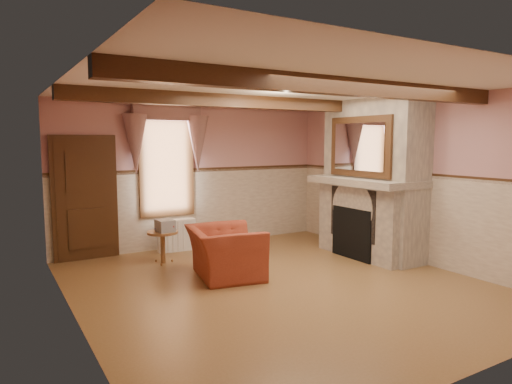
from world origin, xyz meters
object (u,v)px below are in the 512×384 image
bowl (376,176)px  mantel_clock (336,170)px  armchair (225,252)px  radiator (177,235)px  oil_lamp (348,168)px  side_table (163,247)px

bowl → mantel_clock: mantel_clock is taller
armchair → radiator: bearing=12.0°
bowl → armchair: bearing=171.6°
bowl → oil_lamp: oil_lamp is taller
armchair → oil_lamp: (2.73, 0.31, 1.18)m
armchair → radiator: armchair is taller
mantel_clock → oil_lamp: oil_lamp is taller
armchair → bowl: size_ratio=3.47×
side_table → mantel_clock: size_ratio=2.29×
armchair → oil_lamp: bearing=-72.7°
armchair → bowl: bowl is taller
side_table → bowl: bowl is taller
armchair → radiator: (-0.04, 1.93, -0.08)m
side_table → mantel_clock: mantel_clock is taller
bowl → oil_lamp: (0.00, 0.71, 0.10)m
bowl → oil_lamp: size_ratio=1.21×
side_table → oil_lamp: size_ratio=1.96×
oil_lamp → side_table: bearing=164.2°
side_table → radiator: (0.52, 0.69, 0.02)m
radiator → bowl: bowl is taller
mantel_clock → oil_lamp: (0.00, -0.32, 0.04)m
bowl → mantel_clock: bearing=90.0°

